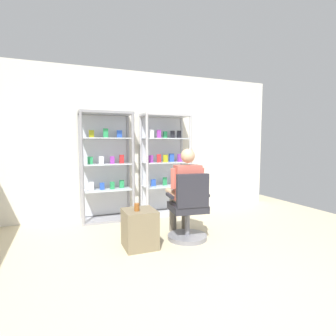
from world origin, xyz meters
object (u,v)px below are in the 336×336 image
Objects in this scene: display_cabinet_left at (106,166)px; storage_crate at (140,229)px; display_cabinet_right at (164,164)px; seated_shopkeeper at (185,188)px; tea_glass at (137,207)px; office_chair at (189,213)px.

storage_crate is at bearing -82.75° from display_cabinet_left.
display_cabinet_left is 1.10m from display_cabinet_right.
seated_shopkeeper is at bearing 12.04° from storage_crate.
display_cabinet_right reaches higher than tea_glass.
storage_crate is at bearing 179.46° from office_chair.
display_cabinet_left is at bearing 121.12° from office_chair.
display_cabinet_left is 19.23× the size of tea_glass.
seated_shopkeeper reaches higher than tea_glass.
display_cabinet_right is at bearing 82.12° from seated_shopkeeper.
display_cabinet_left is at bearing 95.38° from tea_glass.
office_chair is at bearing 2.51° from tea_glass.
display_cabinet_right is at bearing 82.23° from office_chair.
display_cabinet_left is at bearing 179.98° from display_cabinet_right.
tea_glass is (-0.75, -0.03, 0.16)m from office_chair.
display_cabinet_left reaches higher than storage_crate.
tea_glass is at bearing -177.49° from office_chair.
tea_glass is at bearing -165.84° from seated_shopkeeper.
seated_shopkeeper is at bearing 14.16° from tea_glass.
display_cabinet_left and display_cabinet_right have the same top height.
display_cabinet_right is 19.23× the size of tea_glass.
display_cabinet_left is 1.47× the size of seated_shopkeeper.
office_chair is 0.74× the size of seated_shopkeeper.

